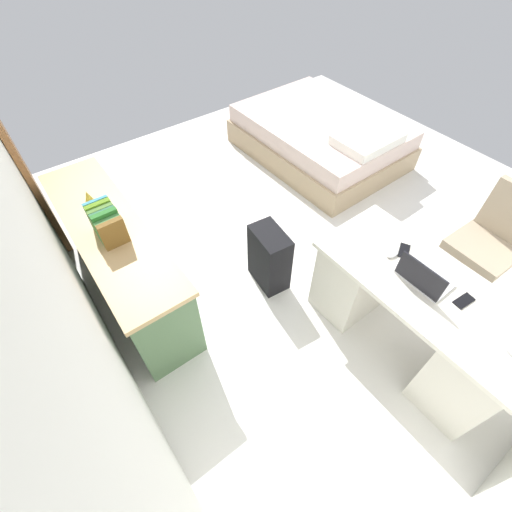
{
  "coord_description": "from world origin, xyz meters",
  "views": [
    {
      "loc": [
        -1.66,
        1.9,
        2.55
      ],
      "look_at": [
        -0.3,
        0.89,
        0.6
      ],
      "focal_mm": 25.05,
      "sensor_mm": 36.0,
      "label": 1
    }
  ],
  "objects": [
    {
      "name": "desk",
      "position": [
        -1.23,
        0.22,
        0.38
      ],
      "size": [
        1.45,
        0.68,
        0.73
      ],
      "color": "silver",
      "rests_on": "ground_plane"
    },
    {
      "name": "door_wooden",
      "position": [
        1.67,
        1.97,
        1.02
      ],
      "size": [
        0.88,
        0.05,
        2.04
      ],
      "primitive_type": "cube",
      "color": "#936038",
      "rests_on": "ground_plane"
    },
    {
      "name": "bed",
      "position": [
        1.02,
        -1.04,
        0.24
      ],
      "size": [
        1.93,
        1.44,
        0.58
      ],
      "color": "tan",
      "rests_on": "ground_plane"
    },
    {
      "name": "office_chair",
      "position": [
        -1.21,
        -0.73,
        0.42
      ],
      "size": [
        0.52,
        0.52,
        0.94
      ],
      "color": "black",
      "rests_on": "ground_plane"
    },
    {
      "name": "figurine_small",
      "position": [
        0.77,
        1.67,
        0.82
      ],
      "size": [
        0.08,
        0.08,
        0.11
      ],
      "primitive_type": "cone",
      "color": "gold",
      "rests_on": "credenza"
    },
    {
      "name": "cell_phone_by_mouse",
      "position": [
        -0.95,
        0.12,
        0.73
      ],
      "size": [
        0.12,
        0.15,
        0.01
      ],
      "primitive_type": "cube",
      "rotation": [
        0.0,
        0.0,
        0.51
      ],
      "color": "black",
      "rests_on": "desk"
    },
    {
      "name": "book_row",
      "position": [
        0.35,
        1.67,
        0.87
      ],
      "size": [
        0.27,
        0.17,
        0.23
      ],
      "color": "brown",
      "rests_on": "credenza"
    },
    {
      "name": "ground_plane",
      "position": [
        0.0,
        0.0,
        0.0
      ],
      "size": [
        5.45,
        5.45,
        0.0
      ],
      "primitive_type": "plane",
      "color": "silver"
    },
    {
      "name": "wall_back",
      "position": [
        0.0,
        2.05,
        1.32
      ],
      "size": [
        4.45,
        0.1,
        2.65
      ],
      "primitive_type": "cube",
      "color": "silver",
      "rests_on": "ground_plane"
    },
    {
      "name": "cell_phone_near_laptop",
      "position": [
        -1.43,
        0.16,
        0.73
      ],
      "size": [
        0.08,
        0.14,
        0.01
      ],
      "primitive_type": "cube",
      "rotation": [
        0.0,
        0.0,
        -0.09
      ],
      "color": "black",
      "rests_on": "desk"
    },
    {
      "name": "suitcase_black",
      "position": [
        -0.16,
        0.65,
        0.29
      ],
      "size": [
        0.38,
        0.26,
        0.57
      ],
      "primitive_type": "cube",
      "rotation": [
        0.0,
        0.0,
        -0.11
      ],
      "color": "black",
      "rests_on": "ground_plane"
    },
    {
      "name": "computer_mouse",
      "position": [
        -0.93,
        0.21,
        0.74
      ],
      "size": [
        0.06,
        0.1,
        0.03
      ],
      "primitive_type": "ellipsoid",
      "rotation": [
        0.0,
        0.0,
        0.01
      ],
      "color": "white",
      "rests_on": "desk"
    },
    {
      "name": "laptop",
      "position": [
        -1.19,
        0.25,
        0.78
      ],
      "size": [
        0.31,
        0.22,
        0.21
      ],
      "color": "#B7B7BC",
      "rests_on": "desk"
    },
    {
      "name": "credenza",
      "position": [
        0.46,
        1.67,
        0.38
      ],
      "size": [
        1.8,
        0.48,
        0.76
      ],
      "color": "#4C6B47",
      "rests_on": "ground_plane"
    }
  ]
}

